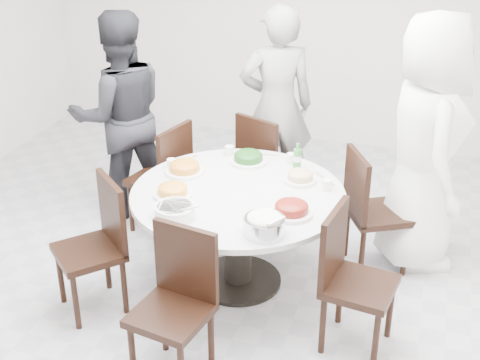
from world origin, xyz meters
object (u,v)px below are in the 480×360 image
(chair_s, at_px, (170,311))
(chair_se, at_px, (360,283))
(chair_n, at_px, (270,165))
(diner_right, at_px, (426,144))
(soup_bowl, at_px, (175,211))
(chair_ne, at_px, (378,211))
(chair_nw, at_px, (158,177))
(dining_table, at_px, (238,238))
(beverage_bottle, at_px, (297,157))
(diner_middle, at_px, (277,107))
(rice_bowl, at_px, (264,226))
(diner_left, at_px, (120,115))
(chair_sw, at_px, (88,249))

(chair_s, bearing_deg, chair_se, 41.28)
(chair_n, height_order, diner_right, diner_right)
(diner_right, relative_size, soup_bowl, 7.33)
(chair_ne, height_order, chair_nw, same)
(dining_table, distance_m, beverage_bottle, 0.75)
(chair_ne, height_order, chair_s, same)
(chair_s, height_order, diner_middle, diner_middle)
(chair_nw, xyz_separation_m, chair_s, (0.77, -1.62, 0.00))
(chair_s, distance_m, diner_middle, 2.46)
(rice_bowl, distance_m, soup_bowl, 0.61)
(chair_n, bearing_deg, diner_left, 35.58)
(chair_se, distance_m, diner_left, 2.57)
(dining_table, relative_size, chair_s, 1.58)
(chair_se, bearing_deg, rice_bowl, 103.10)
(dining_table, relative_size, chair_sw, 1.58)
(chair_se, height_order, beverage_bottle, beverage_bottle)
(chair_se, height_order, rice_bowl, chair_se)
(chair_s, bearing_deg, diner_left, 133.38)
(chair_sw, distance_m, soup_bowl, 0.68)
(chair_n, xyz_separation_m, chair_nw, (-0.82, -0.50, 0.00))
(rice_bowl, height_order, soup_bowl, rice_bowl)
(chair_nw, height_order, beverage_bottle, beverage_bottle)
(dining_table, bearing_deg, diner_left, 147.99)
(diner_middle, relative_size, soup_bowl, 6.75)
(diner_right, xyz_separation_m, soup_bowl, (-1.49, -1.18, -0.18))
(chair_nw, xyz_separation_m, chair_se, (1.79, -1.02, 0.00))
(dining_table, relative_size, chair_nw, 1.58)
(chair_sw, xyz_separation_m, soup_bowl, (0.59, 0.14, 0.32))
(beverage_bottle, bearing_deg, chair_nw, 175.58)
(chair_ne, xyz_separation_m, chair_se, (-0.00, -0.97, 0.00))
(diner_right, xyz_separation_m, diner_middle, (-1.28, 0.64, -0.08))
(chair_nw, relative_size, diner_right, 0.49)
(diner_right, relative_size, diner_left, 1.09)
(chair_ne, relative_size, rice_bowl, 3.66)
(diner_right, bearing_deg, chair_sw, 104.76)
(dining_table, relative_size, beverage_bottle, 7.20)
(rice_bowl, bearing_deg, diner_right, 54.14)
(beverage_bottle, bearing_deg, soup_bowl, -122.71)
(dining_table, bearing_deg, diner_middle, 93.05)
(dining_table, bearing_deg, chair_s, -94.78)
(diner_right, relative_size, beverage_bottle, 9.28)
(diner_left, bearing_deg, chair_se, 113.88)
(chair_ne, relative_size, diner_right, 0.49)
(chair_se, distance_m, diner_right, 1.30)
(dining_table, distance_m, chair_ne, 1.07)
(diner_right, distance_m, rice_bowl, 1.51)
(chair_s, relative_size, chair_se, 1.00)
(chair_ne, relative_size, diner_middle, 0.53)
(chair_ne, distance_m, beverage_bottle, 0.73)
(diner_middle, height_order, beverage_bottle, diner_middle)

